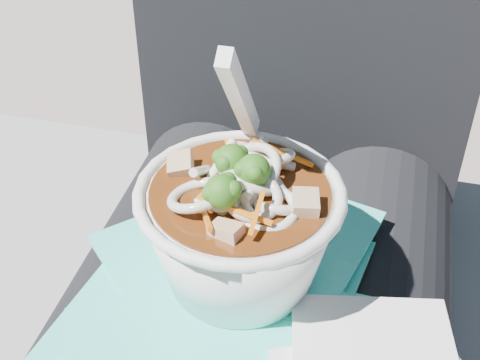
% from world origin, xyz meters
% --- Properties ---
extents(lap, '(0.34, 0.48, 0.15)m').
position_xyz_m(lap, '(0.00, 0.00, 0.51)').
color(lap, black).
rests_on(lap, stone_ledge).
extents(person_body, '(0.34, 0.94, 0.98)m').
position_xyz_m(person_body, '(0.00, 0.09, 0.54)').
color(person_body, black).
rests_on(person_body, ground).
extents(plastic_bag, '(0.31, 0.36, 0.02)m').
position_xyz_m(plastic_bag, '(-0.00, -0.04, 0.60)').
color(plastic_bag, '#32D0BD').
rests_on(plastic_bag, lap).
extents(udon_bowl, '(0.16, 0.16, 0.19)m').
position_xyz_m(udon_bowl, '(-0.01, 0.01, 0.66)').
color(udon_bowl, white).
rests_on(udon_bowl, plastic_bag).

